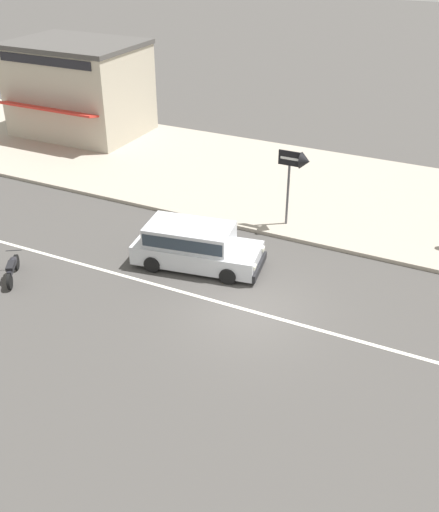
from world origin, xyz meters
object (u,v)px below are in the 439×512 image
(arrow_signboard, at_px, (301,165))
(minivan_silver_0, at_px, (194,244))
(shopfront_far_kios, at_px, (79,88))
(motorcycle_0, at_px, (12,268))

(arrow_signboard, bearing_deg, minivan_silver_0, -119.41)
(shopfront_far_kios, bearing_deg, minivan_silver_0, -38.91)
(motorcycle_0, distance_m, shopfront_far_kios, 15.84)
(minivan_silver_0, relative_size, motorcycle_0, 3.00)
(arrow_signboard, height_order, shopfront_far_kios, shopfront_far_kios)
(minivan_silver_0, distance_m, arrow_signboard, 5.26)
(minivan_silver_0, relative_size, arrow_signboard, 1.55)
(minivan_silver_0, distance_m, shopfront_far_kios, 16.36)
(minivan_silver_0, height_order, shopfront_far_kios, shopfront_far_kios)
(minivan_silver_0, bearing_deg, shopfront_far_kios, 141.09)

